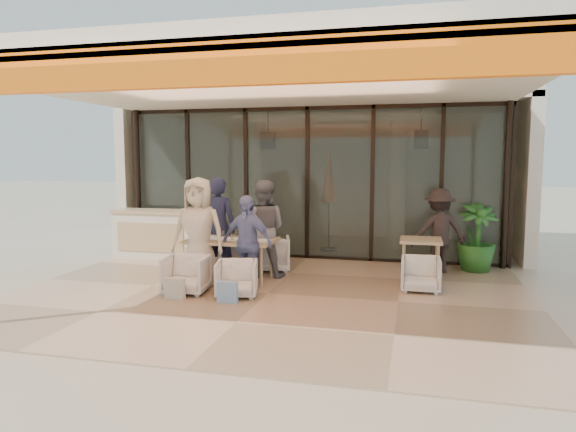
% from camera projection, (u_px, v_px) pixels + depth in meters
% --- Properties ---
extents(ground, '(70.00, 70.00, 0.00)m').
position_uv_depth(ground, '(268.00, 295.00, 8.04)').
color(ground, '#C6B293').
rests_on(ground, ground).
extents(terrace_floor, '(8.00, 6.00, 0.01)m').
position_uv_depth(terrace_floor, '(268.00, 294.00, 8.04)').
color(terrace_floor, tan).
rests_on(terrace_floor, ground).
extents(terrace_structure, '(8.00, 6.00, 3.40)m').
position_uv_depth(terrace_structure, '(262.00, 81.00, 7.43)').
color(terrace_structure, silver).
rests_on(terrace_structure, ground).
extents(glass_storefront, '(8.08, 0.10, 3.20)m').
position_uv_depth(glass_storefront, '(307.00, 184.00, 10.76)').
color(glass_storefront, '#9EADA3').
rests_on(glass_storefront, ground).
extents(interior_block, '(9.05, 3.62, 3.52)m').
position_uv_depth(interior_block, '(326.00, 155.00, 12.92)').
color(interior_block, silver).
rests_on(interior_block, ground).
extents(host_counter, '(1.85, 0.65, 1.04)m').
position_uv_depth(host_counter, '(157.00, 234.00, 10.95)').
color(host_counter, silver).
rests_on(host_counter, ground).
extents(dining_table, '(1.50, 0.90, 0.93)m').
position_uv_depth(dining_table, '(232.00, 242.00, 8.85)').
color(dining_table, tan).
rests_on(dining_table, ground).
extents(chair_far_left, '(0.76, 0.72, 0.72)m').
position_uv_depth(chair_far_left, '(229.00, 250.00, 9.90)').
color(chair_far_left, white).
rests_on(chair_far_left, ground).
extents(chair_far_right, '(0.87, 0.84, 0.74)m').
position_uv_depth(chair_far_right, '(270.00, 252.00, 9.70)').
color(chair_far_right, white).
rests_on(chair_far_right, ground).
extents(chair_near_left, '(0.72, 0.68, 0.67)m').
position_uv_depth(chair_near_left, '(186.00, 273.00, 8.07)').
color(chair_near_left, white).
rests_on(chair_near_left, ground).
extents(chair_near_right, '(0.74, 0.71, 0.63)m').
position_uv_depth(chair_near_right, '(237.00, 277.00, 7.87)').
color(chair_near_right, white).
rests_on(chair_near_right, ground).
extents(diner_navy, '(0.67, 0.45, 1.80)m').
position_uv_depth(diner_navy, '(219.00, 226.00, 9.36)').
color(diner_navy, '#1A213A').
rests_on(diner_navy, ground).
extents(diner_grey, '(0.90, 0.73, 1.75)m').
position_uv_depth(diner_grey, '(263.00, 229.00, 9.16)').
color(diner_grey, slate).
rests_on(diner_grey, ground).
extents(diner_cream, '(0.93, 0.64, 1.83)m').
position_uv_depth(diner_cream, '(198.00, 232.00, 8.49)').
color(diner_cream, beige).
rests_on(diner_cream, ground).
extents(diner_periwinkle, '(0.97, 0.59, 1.55)m').
position_uv_depth(diner_periwinkle, '(247.00, 243.00, 8.30)').
color(diner_periwinkle, '#7383C0').
rests_on(diner_periwinkle, ground).
extents(tote_bag_cream, '(0.30, 0.10, 0.34)m').
position_uv_depth(tote_bag_cream, '(175.00, 289.00, 7.70)').
color(tote_bag_cream, silver).
rests_on(tote_bag_cream, ground).
extents(tote_bag_blue, '(0.30, 0.10, 0.34)m').
position_uv_depth(tote_bag_blue, '(228.00, 293.00, 7.50)').
color(tote_bag_blue, '#99BFD8').
rests_on(tote_bag_blue, ground).
extents(side_table, '(0.70, 0.70, 0.74)m').
position_uv_depth(side_table, '(421.00, 245.00, 8.88)').
color(side_table, tan).
rests_on(side_table, ground).
extents(side_chair, '(0.62, 0.58, 0.63)m').
position_uv_depth(side_chair, '(421.00, 273.00, 8.19)').
color(side_chair, white).
rests_on(side_chair, ground).
extents(standing_woman, '(1.16, 0.88, 1.58)m').
position_uv_depth(standing_woman, '(439.00, 231.00, 9.47)').
color(standing_woman, black).
rests_on(standing_woman, ground).
extents(potted_palm, '(0.92, 0.92, 1.30)m').
position_uv_depth(potted_palm, '(477.00, 238.00, 9.61)').
color(potted_palm, '#1E5919').
rests_on(potted_palm, ground).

